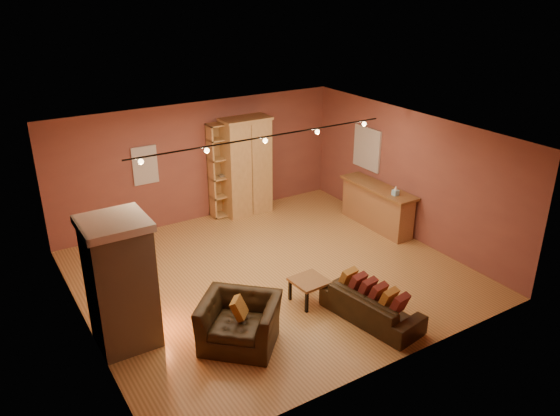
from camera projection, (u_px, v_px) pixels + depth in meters
floor at (272, 274)px, 10.68m from camera, size 7.00×7.00×0.00m
ceiling at (271, 135)px, 9.59m from camera, size 7.00×7.00×0.00m
back_wall at (199, 162)px, 12.68m from camera, size 7.00×0.02×2.80m
left_wall at (78, 255)px, 8.44m from camera, size 0.02×6.50×2.80m
right_wall at (409, 175)px, 11.84m from camera, size 0.02×6.50×2.80m
fireplace at (121, 283)px, 8.32m from camera, size 1.01×0.98×2.12m
back_window at (145, 165)px, 11.97m from camera, size 0.56×0.04×0.86m
bookcase at (227, 168)px, 12.99m from camera, size 0.94×0.36×2.29m
armoire at (246, 166)px, 13.04m from camera, size 1.17×0.66×2.37m
bar_counter at (377, 206)px, 12.53m from camera, size 0.57×2.08×0.99m
tissue_box at (396, 191)px, 11.81m from camera, size 0.11×0.11×0.21m
right_window at (367, 148)px, 12.82m from camera, size 0.05×0.90×1.00m
loveseat at (372, 300)px, 9.13m from camera, size 0.81×1.85×0.75m
armchair at (239, 315)px, 8.48m from camera, size 1.39×1.37×1.04m
coffee_table at (309, 283)px, 9.64m from camera, size 0.62×0.62×0.44m
track_rail at (265, 139)px, 9.79m from camera, size 5.20×0.09×0.13m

